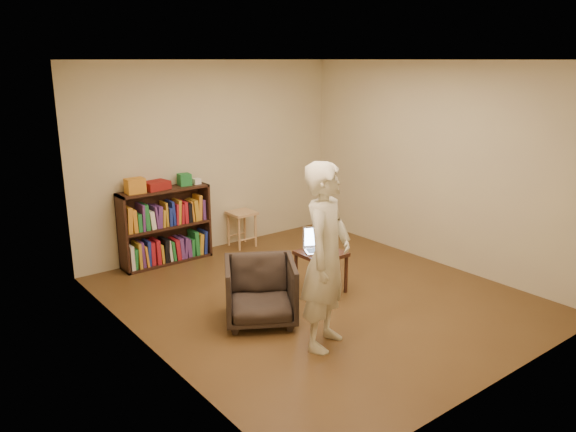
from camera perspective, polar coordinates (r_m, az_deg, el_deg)
floor at (r=6.45m, az=2.97°, el=-8.18°), size 4.50×4.50×0.00m
ceiling at (r=5.90m, az=3.33°, el=15.57°), size 4.50×4.50×0.00m
wall_back at (r=7.85m, az=-7.75°, el=5.94°), size 4.00×0.00×4.00m
wall_left at (r=5.00m, az=-14.43°, el=0.01°), size 0.00×4.50×4.50m
wall_right at (r=7.49m, az=14.81°, el=5.10°), size 0.00×4.50×4.50m
bookshelf at (r=7.54m, az=-12.36°, el=-1.43°), size 1.20×0.30×1.00m
box_yellow at (r=7.21m, az=-15.28°, el=2.98°), size 0.23×0.17×0.19m
red_cloth at (r=7.36m, az=-13.28°, el=3.05°), size 0.35×0.28×0.11m
box_green at (r=7.52m, az=-10.48°, el=3.67°), size 0.17×0.17×0.15m
box_white at (r=7.58m, az=-9.27°, el=3.51°), size 0.09×0.09×0.07m
stool at (r=8.03m, az=-4.72°, el=-0.24°), size 0.35×0.35×0.51m
armchair at (r=5.76m, az=-2.82°, el=-7.66°), size 0.97×0.98×0.66m
side_table at (r=6.46m, az=3.38°, el=-4.33°), size 0.47×0.47×0.48m
laptop at (r=6.46m, az=3.20°, el=-2.98°), size 0.44×0.39×0.27m
person at (r=5.11m, az=3.91°, el=-4.16°), size 0.76×0.67×1.75m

